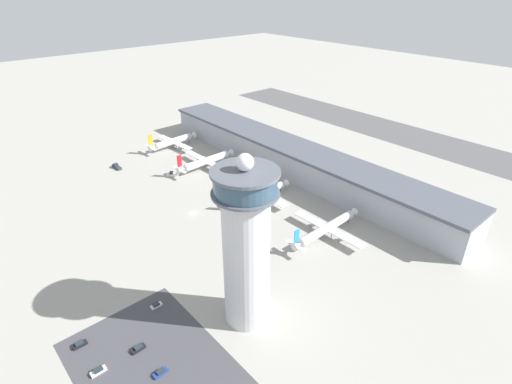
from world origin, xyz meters
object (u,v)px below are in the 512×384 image
object	(u,v)px
service_truck_water	(221,192)
airplane_gate_delta	(327,228)
airplane_gate_bravo	(207,161)
car_grey_coupe	(98,371)
service_truck_fuel	(273,199)
car_black_suv	(138,348)
control_tower	(246,245)
service_truck_baggage	(172,174)
car_green_van	(156,305)
airplane_gate_charlie	(261,193)
car_white_wagon	(160,372)
car_blue_compact	(80,344)
airplane_gate_alpha	(173,142)
service_truck_catering	(117,167)

from	to	relation	value
service_truck_water	airplane_gate_delta	bearing A→B (deg)	10.60
airplane_gate_bravo	car_grey_coupe	size ratio (longest dim) A/B	9.09
airplane_gate_bravo	service_truck_fuel	size ratio (longest dim) A/B	4.86
car_grey_coupe	car_black_suv	xyz separation A→B (m)	(0.24, 12.55, -0.02)
control_tower	service_truck_baggage	xyz separation A→B (m)	(-112.01, 37.53, -28.81)
service_truck_fuel	service_truck_baggage	world-z (taller)	service_truck_fuel
control_tower	airplane_gate_delta	bearing A→B (deg)	102.87
car_green_van	service_truck_water	bearing A→B (deg)	127.54
airplane_gate_charlie	car_white_wagon	bearing A→B (deg)	-57.74
control_tower	car_blue_compact	world-z (taller)	control_tower
car_black_suv	service_truck_fuel	bearing A→B (deg)	112.89
car_green_van	car_black_suv	xyz separation A→B (m)	(12.84, -13.32, 0.06)
control_tower	airplane_gate_charlie	xyz separation A→B (m)	(-57.08, 57.77, -25.95)
car_white_wagon	airplane_gate_alpha	bearing A→B (deg)	147.80
airplane_gate_delta	car_green_van	bearing A→B (deg)	-98.19
airplane_gate_alpha	car_grey_coupe	size ratio (longest dim) A/B	7.94
service_truck_catering	airplane_gate_bravo	bearing A→B (deg)	48.95
control_tower	car_green_van	xyz separation A→B (m)	(-24.38, -21.25, -29.16)
service_truck_baggage	service_truck_water	distance (m)	37.18
airplane_gate_alpha	service_truck_catering	bearing A→B (deg)	-81.71
airplane_gate_charlie	car_black_suv	bearing A→B (deg)	-63.75
service_truck_baggage	car_white_wagon	size ratio (longest dim) A/B	1.50
car_white_wagon	control_tower	bearing A→B (deg)	91.06
service_truck_catering	service_truck_water	world-z (taller)	service_truck_water
car_blue_compact	service_truck_catering	bearing A→B (deg)	151.13
service_truck_catering	car_white_wagon	world-z (taller)	service_truck_catering
service_truck_water	car_green_van	distance (m)	84.25
service_truck_baggage	car_green_van	distance (m)	105.52
car_white_wagon	car_blue_compact	bearing A→B (deg)	-151.35
service_truck_fuel	service_truck_water	size ratio (longest dim) A/B	1.05
airplane_gate_charlie	car_green_van	distance (m)	85.57
service_truck_baggage	car_grey_coupe	bearing A→B (deg)	-40.18
airplane_gate_bravo	airplane_gate_delta	distance (m)	94.41
airplane_gate_bravo	car_green_van	size ratio (longest dim) A/B	10.19
airplane_gate_alpha	car_blue_compact	distance (m)	165.44
airplane_gate_alpha	car_grey_coupe	bearing A→B (deg)	-38.10
service_truck_fuel	car_white_wagon	size ratio (longest dim) A/B	1.90
car_green_van	car_white_wagon	world-z (taller)	car_white_wagon
car_green_van	car_grey_coupe	distance (m)	28.77
airplane_gate_delta	service_truck_baggage	size ratio (longest dim) A/B	6.21
airplane_gate_charlie	car_black_suv	size ratio (longest dim) A/B	8.09
airplane_gate_charlie	service_truck_water	xyz separation A→B (m)	(-18.63, -12.20, -2.65)
airplane_gate_bravo	car_grey_coupe	bearing A→B (deg)	-47.89
control_tower	airplane_gate_alpha	xyz separation A→B (m)	(-149.72, 61.03, -25.56)
service_truck_water	car_white_wagon	xyz separation A→B (m)	(76.33, -79.21, -0.55)
service_truck_water	car_blue_compact	distance (m)	106.11
car_green_van	car_white_wagon	xyz separation A→B (m)	(25.01, -12.40, 0.01)
car_green_van	car_black_suv	distance (m)	18.50
airplane_gate_charlie	airplane_gate_delta	size ratio (longest dim) A/B	0.87
service_truck_fuel	car_grey_coupe	size ratio (longest dim) A/B	1.87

